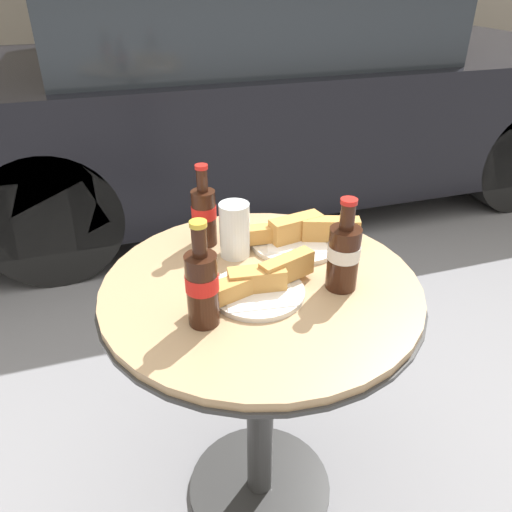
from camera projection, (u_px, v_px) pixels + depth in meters
name	position (u px, v px, depth m)	size (l,w,h in m)	color
ground_plane	(260.00, 487.00, 1.53)	(30.00, 30.00, 0.00)	gray
bistro_table	(261.00, 345.00, 1.24)	(0.74, 0.74, 0.76)	#333333
cola_bottle_left	(204.00, 214.00, 1.26)	(0.06, 0.06, 0.21)	#33190F
cola_bottle_right	(344.00, 254.00, 1.09)	(0.07, 0.07, 0.22)	#33190F
cola_bottle_center	(202.00, 285.00, 0.97)	(0.07, 0.07, 0.23)	#33190F
drinking_glass	(235.00, 232.00, 1.22)	(0.07, 0.07, 0.14)	#C68923
lunch_plate_near	(300.00, 234.00, 1.29)	(0.30, 0.24, 0.07)	silver
lunch_plate_far	(258.00, 284.00, 1.09)	(0.30, 0.21, 0.07)	silver
parked_car	(264.00, 96.00, 3.21)	(4.43, 1.74, 1.33)	black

